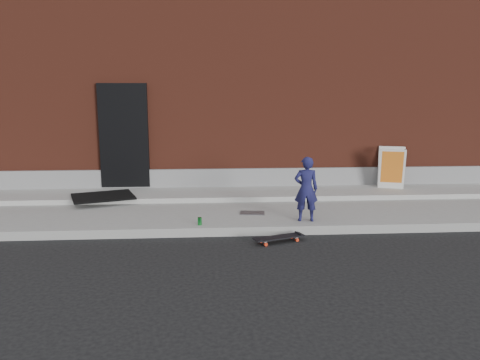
{
  "coord_description": "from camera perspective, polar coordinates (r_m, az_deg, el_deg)",
  "views": [
    {
      "loc": [
        -0.76,
        -7.35,
        2.31
      ],
      "look_at": [
        -0.21,
        0.8,
        0.79
      ],
      "focal_mm": 35.0,
      "sensor_mm": 36.0,
      "label": 1
    }
  ],
  "objects": [
    {
      "name": "utility_plate",
      "position": [
        8.57,
        1.51,
        -4.03
      ],
      "size": [
        0.47,
        0.33,
        0.01
      ],
      "primitive_type": "cube",
      "rotation": [
        0.0,
        0.0,
        -0.12
      ],
      "color": "#535358",
      "rests_on": "sidewalk"
    },
    {
      "name": "apron",
      "position": [
        10.0,
        0.62,
        -1.65
      ],
      "size": [
        20.0,
        1.2,
        0.1
      ],
      "primitive_type": "cube",
      "color": "gray",
      "rests_on": "sidewalk"
    },
    {
      "name": "doormat",
      "position": [
        9.8,
        -16.36,
        -1.93
      ],
      "size": [
        1.42,
        1.28,
        0.03
      ],
      "primitive_type": "cube",
      "rotation": [
        0.0,
        0.0,
        0.34
      ],
      "color": "black",
      "rests_on": "apron"
    },
    {
      "name": "ground",
      "position": [
        7.74,
        2.0,
        -6.84
      ],
      "size": [
        80.0,
        80.0,
        0.0
      ],
      "primitive_type": "plane",
      "color": "black",
      "rests_on": "ground"
    },
    {
      "name": "pizza_sign",
      "position": [
        10.83,
        17.97,
        1.48
      ],
      "size": [
        0.72,
        0.78,
        0.91
      ],
      "color": "silver",
      "rests_on": "apron"
    },
    {
      "name": "sidewalk",
      "position": [
        9.16,
        1.05,
        -3.6
      ],
      "size": [
        20.0,
        3.0,
        0.15
      ],
      "primitive_type": "cube",
      "color": "gray",
      "rests_on": "ground"
    },
    {
      "name": "building",
      "position": [
        14.36,
        -0.82,
        11.26
      ],
      "size": [
        20.0,
        8.1,
        5.0
      ],
      "color": "#5F271A",
      "rests_on": "ground"
    },
    {
      "name": "child",
      "position": [
        8.03,
        8.06,
        -1.1
      ],
      "size": [
        0.43,
        0.3,
        1.11
      ],
      "primitive_type": "imported",
      "rotation": [
        0.0,
        0.0,
        3.05
      ],
      "color": "#181845",
      "rests_on": "sidewalk"
    },
    {
      "name": "soda_can",
      "position": [
        7.83,
        -4.93,
        -5.03
      ],
      "size": [
        0.08,
        0.08,
        0.13
      ],
      "primitive_type": "cylinder",
      "rotation": [
        0.0,
        0.0,
        -0.12
      ],
      "color": "#1C8C32",
      "rests_on": "sidewalk"
    },
    {
      "name": "skateboard",
      "position": [
        7.43,
        4.77,
        -7.02
      ],
      "size": [
        0.82,
        0.47,
        0.09
      ],
      "color": "red",
      "rests_on": "ground"
    }
  ]
}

